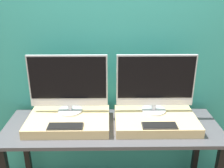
# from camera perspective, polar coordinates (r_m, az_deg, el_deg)

# --- Properties ---
(wall_back) EXTENTS (8.00, 0.04, 2.60)m
(wall_back) POSITION_cam_1_polar(r_m,az_deg,el_deg) (2.24, -0.09, 7.72)
(wall_back) COLOR teal
(wall_back) RESTS_ON ground_plane
(workbench) EXTENTS (1.79, 0.60, 0.75)m
(workbench) POSITION_cam_1_polar(r_m,az_deg,el_deg) (2.14, 0.04, -11.42)
(workbench) COLOR #47474C
(workbench) RESTS_ON ground_plane
(wooden_riser_left) EXTENTS (0.67, 0.44, 0.08)m
(wooden_riser_left) POSITION_cam_1_polar(r_m,az_deg,el_deg) (2.12, -9.86, -8.34)
(wooden_riser_left) COLOR #D6B77F
(wooden_riser_left) RESTS_ON workbench
(monitor_left) EXTENTS (0.65, 0.21, 0.50)m
(monitor_left) POSITION_cam_1_polar(r_m,az_deg,el_deg) (2.09, -9.95, 0.17)
(monitor_left) COLOR silver
(monitor_left) RESTS_ON wooden_riser_left
(keyboard_left) EXTENTS (0.27, 0.10, 0.01)m
(keyboard_left) POSITION_cam_1_polar(r_m,az_deg,el_deg) (1.96, -10.63, -9.45)
(keyboard_left) COLOR #2D2D2D
(keyboard_left) RESTS_ON wooden_riser_left
(wooden_riser_right) EXTENTS (0.67, 0.44, 0.08)m
(wooden_riser_right) POSITION_cam_1_polar(r_m,az_deg,el_deg) (2.13, 9.90, -8.20)
(wooden_riser_right) COLOR #D6B77F
(wooden_riser_right) RESTS_ON workbench
(monitor_right) EXTENTS (0.65, 0.21, 0.50)m
(monitor_right) POSITION_cam_1_polar(r_m,az_deg,el_deg) (2.10, 9.91, 0.27)
(monitor_right) COLOR silver
(monitor_right) RESTS_ON wooden_riser_right
(keyboard_right) EXTENTS (0.27, 0.10, 0.01)m
(keyboard_right) POSITION_cam_1_polar(r_m,az_deg,el_deg) (1.97, 10.79, -9.30)
(keyboard_right) COLOR #2D2D2D
(keyboard_right) RESTS_ON wooden_riser_right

